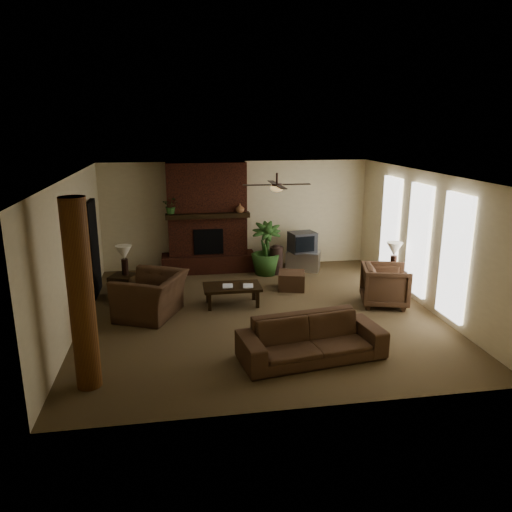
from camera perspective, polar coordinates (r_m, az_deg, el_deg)
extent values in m
plane|color=brown|center=(10.06, 0.37, -6.65)|extent=(7.00, 7.00, 0.00)
plane|color=silver|center=(9.38, 0.40, 9.43)|extent=(7.00, 7.00, 0.00)
plane|color=beige|center=(13.01, -2.23, 4.81)|extent=(7.00, 0.00, 7.00)
plane|color=beige|center=(6.36, 5.77, -6.49)|extent=(7.00, 0.00, 7.00)
plane|color=beige|center=(9.68, -20.48, 0.22)|extent=(0.00, 7.00, 7.00)
plane|color=beige|center=(10.77, 19.08, 1.79)|extent=(0.00, 7.00, 7.00)
cube|color=#4C2114|center=(12.69, -5.69, 4.49)|extent=(2.00, 0.50, 2.80)
cube|color=#4C2114|center=(12.86, -5.52, -0.74)|extent=(2.40, 0.70, 0.45)
cube|color=black|center=(12.56, -5.54, 1.67)|extent=(0.75, 0.04, 0.65)
cube|color=black|center=(12.40, -5.61, 4.70)|extent=(2.10, 0.28, 0.12)
cube|color=white|center=(12.15, 15.33, 3.30)|extent=(0.08, 0.85, 2.35)
cube|color=white|center=(10.93, 18.34, 1.77)|extent=(0.08, 0.85, 2.35)
cube|color=white|center=(9.75, 22.08, -0.15)|extent=(0.08, 0.85, 2.35)
cylinder|color=brown|center=(7.32, -19.65, -4.40)|extent=(0.36, 0.36, 2.80)
cube|color=black|center=(11.47, -18.41, 0.83)|extent=(0.10, 1.00, 2.10)
cylinder|color=black|center=(9.76, 2.44, 8.93)|extent=(0.04, 0.04, 0.24)
cylinder|color=black|center=(9.77, 2.43, 8.24)|extent=(0.20, 0.20, 0.06)
ellipsoid|color=#F2BF72|center=(9.78, 2.43, 7.89)|extent=(0.26, 0.26, 0.14)
cube|color=black|center=(9.86, 4.74, 8.32)|extent=(0.55, 0.12, 0.01)
cube|color=black|center=(9.70, 0.10, 8.25)|extent=(0.55, 0.12, 0.01)
cube|color=black|center=(10.16, 1.97, 8.56)|extent=(0.12, 0.55, 0.01)
cube|color=black|center=(9.39, 2.94, 8.00)|extent=(0.12, 0.55, 0.01)
imported|color=#4B3220|center=(8.11, 6.49, -8.78)|extent=(2.43, 1.03, 0.92)
imported|color=#4B3220|center=(9.95, -12.15, -3.72)|extent=(1.32, 1.55, 1.15)
imported|color=#4B3220|center=(10.70, 14.79, -3.10)|extent=(1.08, 1.12, 0.95)
cube|color=black|center=(10.38, -2.79, -3.62)|extent=(1.20, 0.70, 0.06)
cube|color=black|center=(10.17, -5.42, -5.35)|extent=(0.07, 0.07, 0.37)
cube|color=black|center=(10.28, 0.17, -5.05)|extent=(0.07, 0.07, 0.37)
cube|color=black|center=(10.64, -5.61, -4.41)|extent=(0.07, 0.07, 0.37)
cube|color=black|center=(10.74, -0.27, -4.14)|extent=(0.07, 0.07, 0.37)
cube|color=#4B3220|center=(11.45, 4.16, -2.86)|extent=(0.73, 0.73, 0.40)
cube|color=#B3B3B5|center=(12.94, 5.49, -0.53)|extent=(0.98, 0.80, 0.50)
cube|color=#323335|center=(12.78, 5.40, 1.63)|extent=(0.73, 0.61, 0.52)
cube|color=black|center=(12.53, 5.71, 1.35)|extent=(0.52, 0.13, 0.40)
cylinder|color=#34221D|center=(12.54, 2.38, -0.51)|extent=(0.34, 0.34, 0.70)
sphere|color=#34221D|center=(12.47, 2.39, 0.59)|extent=(0.34, 0.34, 0.34)
imported|color=#2D5221|center=(12.48, 1.16, -0.46)|extent=(0.84, 1.39, 0.75)
cube|color=black|center=(11.12, -15.12, -3.53)|extent=(0.65, 0.65, 0.55)
cylinder|color=black|center=(11.02, -14.98, -1.23)|extent=(0.17, 0.17, 0.35)
cone|color=white|center=(10.93, -15.10, 0.40)|extent=(0.43, 0.43, 0.30)
cube|color=black|center=(11.49, 15.48, -2.94)|extent=(0.59, 0.59, 0.55)
cylinder|color=black|center=(11.35, 15.67, -0.80)|extent=(0.17, 0.17, 0.35)
cone|color=white|center=(11.26, 15.79, 0.78)|extent=(0.44, 0.44, 0.30)
imported|color=#2D5221|center=(12.38, -9.82, 5.59)|extent=(0.50, 0.52, 0.33)
imported|color=brown|center=(12.39, -1.86, 5.56)|extent=(0.22, 0.23, 0.22)
imported|color=#999999|center=(10.25, -3.92, -2.83)|extent=(0.22, 0.05, 0.29)
imported|color=#999999|center=(10.26, -1.52, -2.80)|extent=(0.21, 0.05, 0.29)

